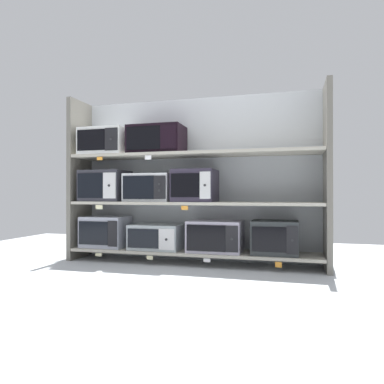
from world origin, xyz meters
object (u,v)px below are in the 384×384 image
microwave_5 (150,188)px  microwave_7 (107,142)px  microwave_6 (195,186)px  microwave_3 (275,237)px  microwave_4 (105,186)px  microwave_1 (157,237)px  microwave_8 (157,140)px  microwave_0 (106,232)px  microwave_2 (215,236)px

microwave_5 → microwave_7: size_ratio=0.99×
microwave_5 → microwave_6: 0.50m
microwave_3 → microwave_4: bearing=-180.0°
microwave_1 → microwave_8: microwave_8 is taller
microwave_7 → microwave_8: (0.59, -0.00, 0.00)m
microwave_1 → microwave_6: bearing=0.0°
microwave_0 → microwave_3: bearing=0.0°
microwave_2 → microwave_5: microwave_5 is taller
microwave_3 → microwave_8: 1.57m
microwave_5 → microwave_8: (0.08, 0.00, 0.50)m
microwave_5 → microwave_0: bearing=180.0°
microwave_1 → microwave_7: (-0.59, -0.00, 1.02)m
microwave_1 → microwave_4: size_ratio=1.13×
microwave_3 → microwave_5: bearing=-180.0°
microwave_0 → microwave_5: (0.52, -0.00, 0.48)m
microwave_2 → microwave_7: 1.57m
microwave_7 → microwave_8: bearing=-0.0°
microwave_4 → microwave_5: 0.52m
microwave_0 → microwave_7: size_ratio=0.95×
microwave_0 → microwave_8: (0.60, -0.00, 0.98)m
microwave_1 → microwave_6: 0.68m
microwave_0 → microwave_5: microwave_5 is taller
microwave_1 → microwave_3: microwave_3 is taller
microwave_3 → microwave_5: size_ratio=0.89×
microwave_1 → microwave_2: 0.63m
microwave_6 → microwave_8: microwave_8 is taller
microwave_1 → microwave_5: (-0.08, -0.00, 0.52)m
microwave_2 → microwave_8: 1.18m
microwave_8 → microwave_0: bearing=180.0°
microwave_2 → microwave_4: bearing=180.0°
microwave_1 → microwave_7: bearing=-180.0°
microwave_4 → microwave_8: microwave_8 is taller
microwave_0 → microwave_8: size_ratio=0.83×
microwave_4 → microwave_6: size_ratio=1.11×
microwave_5 → microwave_3: bearing=0.0°
microwave_1 → microwave_4: 0.81m
microwave_1 → microwave_5: bearing=-179.8°
microwave_2 → microwave_6: (-0.21, 0.00, 0.51)m
microwave_6 → microwave_7: 1.12m
microwave_2 → microwave_3: size_ratio=1.21×
microwave_0 → microwave_6: 1.14m
microwave_1 → microwave_7: size_ratio=1.07×
microwave_0 → microwave_7: 0.98m
microwave_2 → microwave_8: microwave_8 is taller
microwave_5 → microwave_8: size_ratio=0.87×
microwave_5 → microwave_8: microwave_8 is taller
microwave_2 → microwave_3: (0.59, 0.00, 0.01)m
microwave_5 → microwave_7: microwave_7 is taller
microwave_6 → microwave_1: bearing=-180.0°
microwave_4 → microwave_8: 0.77m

